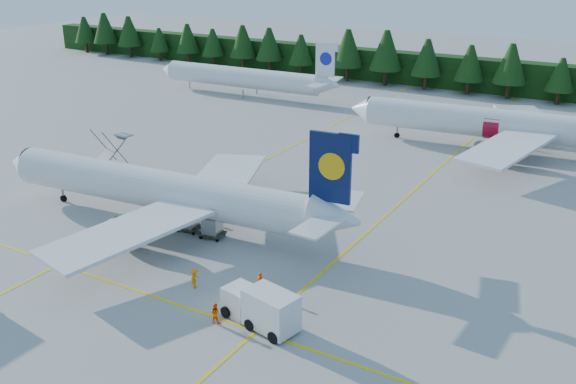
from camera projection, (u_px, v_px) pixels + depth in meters
The scene contains 14 objects.
ground at pixel (235, 275), 52.80m from camera, with size 320.00×320.00×0.00m, color #9F9E99.
taxi_stripe_a at pixel (234, 176), 75.50m from camera, with size 0.25×120.00×0.01m, color yellow.
taxi_stripe_b at pixel (394, 209), 66.08m from camera, with size 0.25×120.00×0.01m, color yellow.
taxi_stripe_cross at pixel (189, 309), 47.97m from camera, with size 80.00×0.25×0.01m, color yellow.
treeline_hedge at pixel (489, 76), 117.75m from camera, with size 220.00×4.00×6.00m, color black.
airliner_navy at pixel (152, 189), 62.02m from camera, with size 38.82×31.84×11.29m.
airliner_red at pixel (488, 123), 84.44m from camera, with size 39.89×32.71×11.60m.
airliner_far_left at pixel (237, 77), 115.46m from camera, with size 36.07×4.65×10.48m.
airstairs at pixel (98, 170), 74.80m from camera, with size 4.96×6.73×4.29m.
service_truck at pixel (260, 306), 45.56m from camera, with size 6.37×3.42×2.92m.
uld_pair at pixel (200, 223), 60.00m from camera, with size 5.25×2.09×1.69m.
crew_a at pixel (260, 283), 49.98m from camera, with size 0.60×0.40×1.65m, color #F03505.
crew_b at pixel (215, 313), 45.94m from camera, with size 0.76×0.59×1.57m, color #FF6105.
crew_c at pixel (195, 279), 50.60m from camera, with size 0.69×0.46×1.66m, color orange.
Camera 1 is at (27.42, -38.16, 25.42)m, focal length 40.00 mm.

